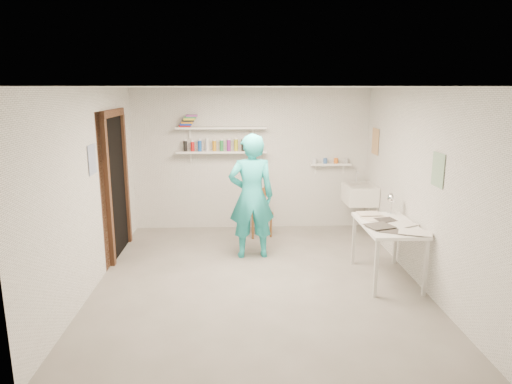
{
  "coord_description": "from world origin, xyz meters",
  "views": [
    {
      "loc": [
        -0.25,
        -5.46,
        2.39
      ],
      "look_at": [
        0.0,
        0.4,
        1.05
      ],
      "focal_mm": 32.0,
      "sensor_mm": 36.0,
      "label": 1
    }
  ],
  "objects_px": {
    "man": "(251,196)",
    "desk_lamp": "(392,198)",
    "wall_clock": "(252,173)",
    "work_table": "(387,251)",
    "wooden_chair": "(259,212)",
    "belfast_sink": "(360,194)"
  },
  "relations": [
    {
      "from": "man",
      "to": "desk_lamp",
      "type": "distance_m",
      "value": 1.92
    },
    {
      "from": "wall_clock",
      "to": "work_table",
      "type": "distance_m",
      "value": 2.16
    },
    {
      "from": "wall_clock",
      "to": "wooden_chair",
      "type": "relative_size",
      "value": 0.4
    },
    {
      "from": "work_table",
      "to": "desk_lamp",
      "type": "relative_size",
      "value": 8.0
    },
    {
      "from": "belfast_sink",
      "to": "wall_clock",
      "type": "xyz_separation_m",
      "value": [
        -1.78,
        -0.67,
        0.49
      ]
    },
    {
      "from": "wall_clock",
      "to": "wooden_chair",
      "type": "height_order",
      "value": "wall_clock"
    },
    {
      "from": "man",
      "to": "desk_lamp",
      "type": "xyz_separation_m",
      "value": [
        1.87,
        -0.44,
        0.06
      ]
    },
    {
      "from": "belfast_sink",
      "to": "man",
      "type": "height_order",
      "value": "man"
    },
    {
      "from": "desk_lamp",
      "to": "work_table",
      "type": "bearing_deg",
      "value": -112.42
    },
    {
      "from": "belfast_sink",
      "to": "desk_lamp",
      "type": "xyz_separation_m",
      "value": [
        0.07,
        -1.33,
        0.26
      ]
    },
    {
      "from": "wooden_chair",
      "to": "work_table",
      "type": "xyz_separation_m",
      "value": [
        1.53,
        -1.84,
        -0.03
      ]
    },
    {
      "from": "man",
      "to": "wall_clock",
      "type": "distance_m",
      "value": 0.37
    },
    {
      "from": "man",
      "to": "wall_clock",
      "type": "height_order",
      "value": "man"
    },
    {
      "from": "wall_clock",
      "to": "man",
      "type": "bearing_deg",
      "value": -99.06
    },
    {
      "from": "belfast_sink",
      "to": "desk_lamp",
      "type": "distance_m",
      "value": 1.36
    },
    {
      "from": "work_table",
      "to": "desk_lamp",
      "type": "xyz_separation_m",
      "value": [
        0.18,
        0.44,
        0.59
      ]
    },
    {
      "from": "wooden_chair",
      "to": "work_table",
      "type": "distance_m",
      "value": 2.39
    },
    {
      "from": "wall_clock",
      "to": "belfast_sink",
      "type": "bearing_deg",
      "value": 16.07
    },
    {
      "from": "belfast_sink",
      "to": "desk_lamp",
      "type": "height_order",
      "value": "desk_lamp"
    },
    {
      "from": "wall_clock",
      "to": "work_table",
      "type": "bearing_deg",
      "value": -37.95
    },
    {
      "from": "man",
      "to": "work_table",
      "type": "bearing_deg",
      "value": 147.85
    },
    {
      "from": "man",
      "to": "wall_clock",
      "type": "bearing_deg",
      "value": -99.06
    }
  ]
}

